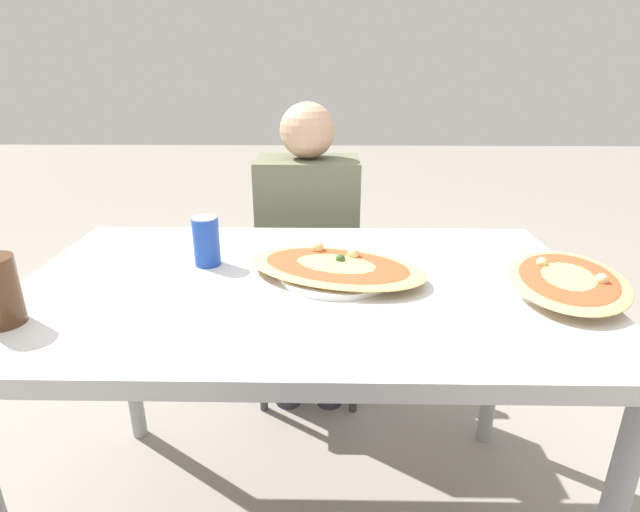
{
  "coord_description": "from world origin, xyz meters",
  "views": [
    {
      "loc": [
        0.06,
        -1.08,
        1.25
      ],
      "look_at": [
        0.04,
        0.01,
        0.82
      ],
      "focal_mm": 28.0,
      "sensor_mm": 36.0,
      "label": 1
    }
  ],
  "objects_px": {
    "dining_table": "(304,309)",
    "person_seated": "(308,237)",
    "pizza_main": "(336,268)",
    "soda_can": "(206,241)",
    "chair_far_seated": "(310,272)",
    "pizza_second": "(567,281)"
  },
  "relations": [
    {
      "from": "person_seated",
      "to": "soda_can",
      "type": "xyz_separation_m",
      "value": [
        -0.24,
        -0.52,
        0.17
      ]
    },
    {
      "from": "chair_far_seated",
      "to": "person_seated",
      "type": "height_order",
      "value": "person_seated"
    },
    {
      "from": "soda_can",
      "to": "pizza_second",
      "type": "bearing_deg",
      "value": -9.1
    },
    {
      "from": "pizza_main",
      "to": "dining_table",
      "type": "bearing_deg",
      "value": -158.33
    },
    {
      "from": "pizza_main",
      "to": "chair_far_seated",
      "type": "bearing_deg",
      "value": 97.38
    },
    {
      "from": "pizza_second",
      "to": "chair_far_seated",
      "type": "bearing_deg",
      "value": 128.77
    },
    {
      "from": "person_seated",
      "to": "pizza_main",
      "type": "bearing_deg",
      "value": 98.76
    },
    {
      "from": "dining_table",
      "to": "pizza_second",
      "type": "xyz_separation_m",
      "value": [
        0.6,
        -0.04,
        0.1
      ]
    },
    {
      "from": "person_seated",
      "to": "pizza_second",
      "type": "relative_size",
      "value": 2.58
    },
    {
      "from": "chair_far_seated",
      "to": "pizza_second",
      "type": "relative_size",
      "value": 1.91
    },
    {
      "from": "dining_table",
      "to": "pizza_main",
      "type": "xyz_separation_m",
      "value": [
        0.08,
        0.03,
        0.1
      ]
    },
    {
      "from": "dining_table",
      "to": "chair_far_seated",
      "type": "xyz_separation_m",
      "value": [
        -0.01,
        0.73,
        -0.21
      ]
    },
    {
      "from": "soda_can",
      "to": "pizza_second",
      "type": "relative_size",
      "value": 0.29
    },
    {
      "from": "person_seated",
      "to": "pizza_main",
      "type": "xyz_separation_m",
      "value": [
        0.09,
        -0.59,
        0.13
      ]
    },
    {
      "from": "person_seated",
      "to": "dining_table",
      "type": "bearing_deg",
      "value": 91.35
    },
    {
      "from": "chair_far_seated",
      "to": "person_seated",
      "type": "xyz_separation_m",
      "value": [
        -0.0,
        -0.11,
        0.18
      ]
    },
    {
      "from": "chair_far_seated",
      "to": "person_seated",
      "type": "bearing_deg",
      "value": 90.0
    },
    {
      "from": "soda_can",
      "to": "dining_table",
      "type": "bearing_deg",
      "value": -21.76
    },
    {
      "from": "dining_table",
      "to": "person_seated",
      "type": "xyz_separation_m",
      "value": [
        -0.01,
        0.62,
        -0.03
      ]
    },
    {
      "from": "pizza_main",
      "to": "soda_can",
      "type": "bearing_deg",
      "value": 167.94
    },
    {
      "from": "person_seated",
      "to": "soda_can",
      "type": "bearing_deg",
      "value": 65.55
    },
    {
      "from": "soda_can",
      "to": "pizza_second",
      "type": "distance_m",
      "value": 0.86
    }
  ]
}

